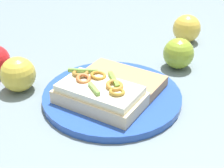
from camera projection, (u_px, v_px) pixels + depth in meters
name	position (u px, v px, depth m)	size (l,w,h in m)	color
ground_plane	(112.00, 99.00, 0.66)	(2.00, 2.00, 0.00)	slate
plate	(112.00, 96.00, 0.66)	(0.27, 0.27, 0.01)	#284DB0
sandwich	(100.00, 94.00, 0.61)	(0.11, 0.17, 0.05)	beige
bread_slice_side	(123.00, 79.00, 0.68)	(0.16, 0.08, 0.02)	tan
apple_0	(18.00, 74.00, 0.68)	(0.07, 0.07, 0.07)	gold
apple_1	(187.00, 28.00, 0.89)	(0.07, 0.07, 0.07)	gold
apple_2	(178.00, 53.00, 0.76)	(0.07, 0.07, 0.07)	#8FA830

